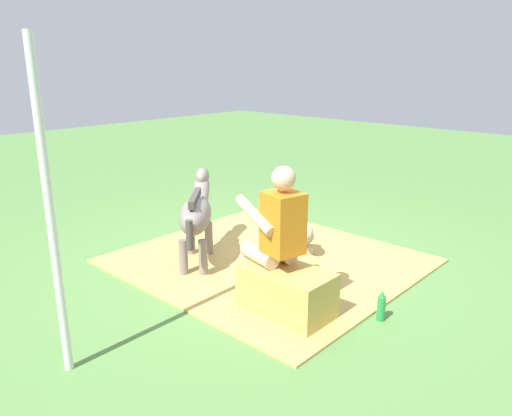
{
  "coord_description": "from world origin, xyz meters",
  "views": [
    {
      "loc": [
        -3.33,
        3.7,
        2.11
      ],
      "look_at": [
        0.21,
        -0.15,
        0.55
      ],
      "focal_mm": 34.81,
      "sensor_mm": 36.0,
      "label": 1
    }
  ],
  "objects": [
    {
      "name": "hay_bale",
      "position": [
        -0.91,
        0.68,
        0.21
      ],
      "size": [
        0.79,
        0.45,
        0.42
      ],
      "primitive_type": "cube",
      "color": "tan",
      "rests_on": "ground"
    },
    {
      "name": "hay_patch",
      "position": [
        -0.03,
        -0.09,
        0.01
      ],
      "size": [
        2.9,
        2.69,
        0.02
      ],
      "primitive_type": "cube",
      "color": "tan",
      "rests_on": "ground"
    },
    {
      "name": "tent_pole_left",
      "position": [
        -0.27,
        2.34,
        1.14
      ],
      "size": [
        0.06,
        0.06,
        2.29
      ],
      "primitive_type": "cylinder",
      "color": "silver",
      "rests_on": "ground"
    },
    {
      "name": "person_seated",
      "position": [
        -0.75,
        0.66,
        0.71
      ],
      "size": [
        0.71,
        0.51,
        1.3
      ],
      "color": "#D8AD8C",
      "rests_on": "ground"
    },
    {
      "name": "pony_lying",
      "position": [
        0.23,
        -0.81,
        0.19
      ],
      "size": [
        1.23,
        1.03,
        0.42
      ],
      "color": "tan",
      "rests_on": "ground"
    },
    {
      "name": "pony_standing",
      "position": [
        0.53,
        0.43,
        0.55
      ],
      "size": [
        1.02,
        1.1,
        0.92
      ],
      "color": "slate",
      "rests_on": "ground"
    },
    {
      "name": "soda_bottle",
      "position": [
        -1.57,
        0.22,
        0.13
      ],
      "size": [
        0.07,
        0.07,
        0.27
      ],
      "color": "#268C3F",
      "rests_on": "ground"
    },
    {
      "name": "ground_plane",
      "position": [
        0.0,
        0.0,
        0.0
      ],
      "size": [
        24.0,
        24.0,
        0.0
      ],
      "primitive_type": "plane",
      "color": "#568442"
    }
  ]
}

